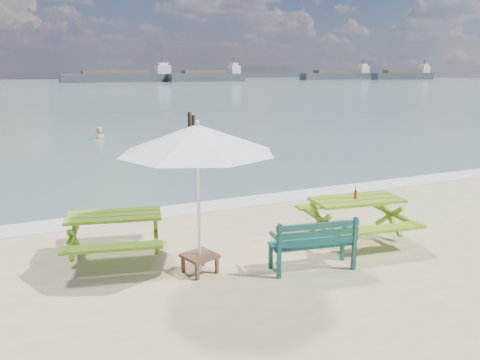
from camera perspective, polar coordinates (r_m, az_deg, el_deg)
name	(u,v)px	position (r m, az deg, el deg)	size (l,w,h in m)	color
sea	(49,88)	(90.86, -22.29, 10.32)	(300.00, 300.00, 0.00)	slate
foam_strip	(194,208)	(11.37, -5.58, -3.41)	(22.00, 0.90, 0.01)	silver
picnic_table_left	(115,236)	(8.69, -14.96, -6.59)	(2.00, 2.14, 0.78)	#6CA218
picnic_table_right	(356,220)	(9.46, 13.92, -4.71)	(1.97, 2.14, 0.84)	#6A9716
park_bench	(312,253)	(8.00, 8.77, -8.85)	(1.48, 0.70, 0.87)	#0F4039
side_table	(200,263)	(7.83, -4.91, -10.07)	(0.62, 0.62, 0.32)	brown
patio_umbrella	(197,139)	(7.26, -5.23, 5.03)	(3.08, 3.08, 2.45)	silver
beer_bottle	(355,195)	(9.29, 13.88, -1.75)	(0.06, 0.06, 0.23)	brown
swimmer	(100,145)	(23.82, -16.73, 4.15)	(0.70, 0.54, 1.74)	tan
mooring_pilings	(191,127)	(23.72, -5.96, 6.49)	(0.59, 0.79, 1.42)	black
cargo_ships	(218,77)	(138.68, -2.67, 12.48)	(152.65, 33.25, 4.40)	#3A3F44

